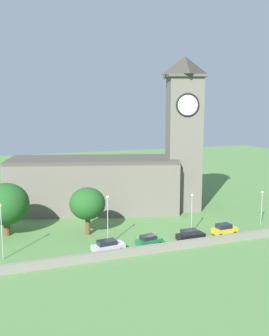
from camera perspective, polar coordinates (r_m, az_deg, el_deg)
name	(u,v)px	position (r m, az deg, el deg)	size (l,w,h in m)	color
ground_plane	(125,217)	(75.14, -1.36, -7.13)	(200.00, 200.00, 0.00)	#517F42
church	(115,172)	(78.82, -2.82, -0.56)	(39.58, 20.79, 30.35)	#666056
quay_barrier	(167,247)	(58.70, 4.68, -11.36)	(50.68, 0.70, 1.23)	gray
car_silver	(108,246)	(58.31, -3.90, -11.21)	(4.95, 2.50, 1.76)	silver
car_green	(149,240)	(60.50, 2.11, -10.46)	(4.25, 2.58, 1.68)	#1E6B38
car_black	(190,235)	(63.07, 8.10, -9.64)	(4.49, 2.30, 1.82)	black
car_yellow	(224,229)	(66.70, 12.93, -8.69)	(4.18, 2.31, 1.89)	gold
streetlamp_west_end	(1,223)	(57.12, -18.78, -7.62)	(0.44, 0.44, 7.87)	#9EA0A5
streetlamp_west_mid	(108,213)	(59.54, -3.92, -6.51)	(0.44, 0.44, 7.74)	#9EA0A5
streetlamp_central	(192,207)	(65.43, 8.33, -5.64)	(0.44, 0.44, 6.73)	#9EA0A5
streetlamp_east_mid	(262,202)	(73.24, 18.02, -4.70)	(0.44, 0.44, 6.04)	#9EA0A5
tree_by_tower	(6,204)	(67.09, -18.22, -5.00)	(7.59, 7.59, 8.70)	brown
tree_riverside_west	(87,204)	(64.59, -6.84, -5.18)	(5.85, 5.85, 7.88)	brown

